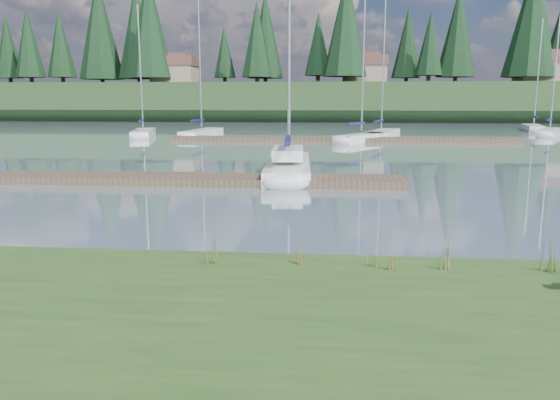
# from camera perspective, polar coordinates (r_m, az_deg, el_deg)

# --- Properties ---
(ground) EXTENTS (200.00, 200.00, 0.00)m
(ground) POSITION_cam_1_polar(r_m,az_deg,el_deg) (41.62, 3.68, 6.15)
(ground) COLOR gray
(ground) RESTS_ON ground
(bank) EXTENTS (60.00, 9.00, 0.35)m
(bank) POSITION_cam_1_polar(r_m,az_deg,el_deg) (6.39, -6.05, -18.36)
(bank) COLOR #30501F
(bank) RESTS_ON ground
(ridge) EXTENTS (200.00, 20.00, 5.00)m
(ridge) POSITION_cam_1_polar(r_m,az_deg,el_deg) (84.49, 4.54, 10.13)
(ridge) COLOR #1E3419
(ridge) RESTS_ON ground
(sailboat_main) EXTENTS (2.24, 9.08, 12.93)m
(sailboat_main) POSITION_cam_1_polar(r_m,az_deg,el_deg) (24.32, 0.92, 3.95)
(sailboat_main) COLOR white
(sailboat_main) RESTS_ON ground
(dock_near) EXTENTS (16.00, 2.00, 0.30)m
(dock_near) POSITION_cam_1_polar(r_m,az_deg,el_deg) (21.34, -8.77, 2.14)
(dock_near) COLOR #4C3D2C
(dock_near) RESTS_ON ground
(dock_far) EXTENTS (26.00, 2.20, 0.30)m
(dock_far) POSITION_cam_1_polar(r_m,az_deg,el_deg) (41.60, 6.45, 6.31)
(dock_far) COLOR #4C3D2C
(dock_far) RESTS_ON ground
(sailboat_bg_0) EXTENTS (3.12, 7.56, 10.83)m
(sailboat_bg_0) POSITION_cam_1_polar(r_m,az_deg,el_deg) (48.52, -14.01, 6.89)
(sailboat_bg_0) COLOR white
(sailboat_bg_0) RESTS_ON ground
(sailboat_bg_1) EXTENTS (2.50, 7.94, 11.67)m
(sailboat_bg_1) POSITION_cam_1_polar(r_m,az_deg,el_deg) (47.77, -7.89, 7.05)
(sailboat_bg_1) COLOR white
(sailboat_bg_1) RESTS_ON ground
(sailboat_bg_2) EXTENTS (4.78, 6.66, 10.57)m
(sailboat_bg_2) POSITION_cam_1_polar(r_m,az_deg,el_deg) (42.06, 8.89, 6.55)
(sailboat_bg_2) COLOR white
(sailboat_bg_2) RESTS_ON ground
(sailboat_bg_3) EXTENTS (4.12, 8.31, 12.06)m
(sailboat_bg_3) POSITION_cam_1_polar(r_m,az_deg,el_deg) (46.84, 10.72, 6.89)
(sailboat_bg_3) COLOR white
(sailboat_bg_3) RESTS_ON ground
(sailboat_bg_4) EXTENTS (4.41, 6.72, 10.28)m
(sailboat_bg_4) POSITION_cam_1_polar(r_m,az_deg,el_deg) (53.56, 26.43, 6.43)
(sailboat_bg_4) COLOR white
(sailboat_bg_4) RESTS_ON ground
(sailboat_bg_5) EXTENTS (3.06, 7.66, 10.79)m
(sailboat_bg_5) POSITION_cam_1_polar(r_m,az_deg,el_deg) (60.42, 24.90, 6.90)
(sailboat_bg_5) COLOR white
(sailboat_bg_5) RESTS_ON ground
(weed_0) EXTENTS (0.17, 0.14, 0.56)m
(weed_0) POSITION_cam_1_polar(r_m,az_deg,el_deg) (9.74, 2.12, -5.36)
(weed_0) COLOR #475B23
(weed_0) RESTS_ON bank
(weed_1) EXTENTS (0.17, 0.14, 0.44)m
(weed_1) POSITION_cam_1_polar(r_m,az_deg,el_deg) (9.70, 9.73, -5.88)
(weed_1) COLOR #475B23
(weed_1) RESTS_ON bank
(weed_2) EXTENTS (0.17, 0.14, 0.58)m
(weed_2) POSITION_cam_1_polar(r_m,az_deg,el_deg) (9.85, 16.59, -5.55)
(weed_2) COLOR #475B23
(weed_2) RESTS_ON bank
(weed_3) EXTENTS (0.17, 0.14, 0.62)m
(weed_3) POSITION_cam_1_polar(r_m,az_deg,el_deg) (9.79, -7.32, -5.19)
(weed_3) COLOR #475B23
(weed_3) RESTS_ON bank
(weed_4) EXTENTS (0.17, 0.14, 0.52)m
(weed_4) POSITION_cam_1_polar(r_m,az_deg,el_deg) (9.60, 11.69, -5.91)
(weed_4) COLOR #475B23
(weed_4) RESTS_ON bank
(weed_5) EXTENTS (0.17, 0.14, 0.71)m
(weed_5) POSITION_cam_1_polar(r_m,az_deg,el_deg) (10.37, 26.27, -5.11)
(weed_5) COLOR #475B23
(weed_5) RESTS_ON bank
(mud_lip) EXTENTS (60.00, 0.50, 0.14)m
(mud_lip) POSITION_cam_1_polar(r_m,az_deg,el_deg) (10.44, -1.31, -7.18)
(mud_lip) COLOR #33281C
(mud_lip) RESTS_ON ground
(conifer_1) EXTENTS (4.40, 4.40, 11.30)m
(conifer_1) POSITION_cam_1_polar(r_m,az_deg,el_deg) (92.52, -21.95, 14.90)
(conifer_1) COLOR #382619
(conifer_1) RESTS_ON ridge
(conifer_2) EXTENTS (6.60, 6.60, 16.05)m
(conifer_2) POSITION_cam_1_polar(r_m,az_deg,el_deg) (84.29, -13.49, 17.40)
(conifer_2) COLOR #382619
(conifer_2) RESTS_ON ridge
(conifer_3) EXTENTS (4.84, 4.84, 12.25)m
(conifer_3) POSITION_cam_1_polar(r_m,az_deg,el_deg) (84.64, -2.44, 16.41)
(conifer_3) COLOR #382619
(conifer_3) RESTS_ON ridge
(conifer_4) EXTENTS (6.16, 6.16, 15.10)m
(conifer_4) POSITION_cam_1_polar(r_m,az_deg,el_deg) (78.12, 6.90, 17.83)
(conifer_4) COLOR #382619
(conifer_4) RESTS_ON ridge
(conifer_5) EXTENTS (3.96, 3.96, 10.35)m
(conifer_5) POSITION_cam_1_polar(r_m,az_deg,el_deg) (82.99, 15.41, 15.54)
(conifer_5) COLOR #382619
(conifer_5) RESTS_ON ridge
(conifer_6) EXTENTS (7.04, 7.04, 17.00)m
(conifer_6) POSITION_cam_1_polar(r_m,az_deg,el_deg) (84.57, 24.87, 17.02)
(conifer_6) COLOR #382619
(conifer_6) RESTS_ON ridge
(house_0) EXTENTS (6.30, 5.30, 4.65)m
(house_0) POSITION_cam_1_polar(r_m,az_deg,el_deg) (84.80, -10.89, 13.23)
(house_0) COLOR gray
(house_0) RESTS_ON ridge
(house_1) EXTENTS (6.30, 5.30, 4.65)m
(house_1) POSITION_cam_1_polar(r_m,az_deg,el_deg) (82.72, 8.85, 13.36)
(house_1) COLOR gray
(house_1) RESTS_ON ridge
(house_2) EXTENTS (6.30, 5.30, 4.65)m
(house_2) POSITION_cam_1_polar(r_m,az_deg,el_deg) (85.59, 25.58, 12.37)
(house_2) COLOR gray
(house_2) RESTS_ON ridge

